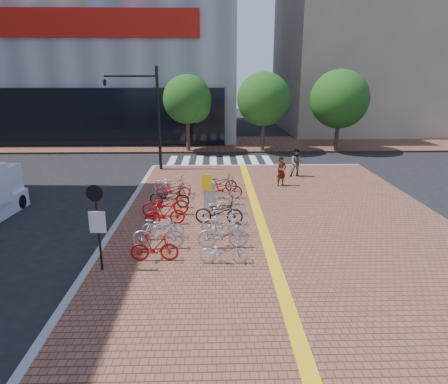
{
  "coord_description": "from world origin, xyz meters",
  "views": [
    {
      "loc": [
        0.06,
        -14.47,
        6.08
      ],
      "look_at": [
        0.47,
        1.69,
        1.3
      ],
      "focal_mm": 32.0,
      "sensor_mm": 36.0,
      "label": 1
    }
  ],
  "objects_px": {
    "bike_15": "(220,183)",
    "utility_box": "(209,194)",
    "notice_sign": "(97,217)",
    "bike_4": "(165,204)",
    "bike_13": "(222,196)",
    "bike_9": "(223,233)",
    "pedestrian_a": "(281,171)",
    "bike_0": "(154,247)",
    "bike_2": "(163,226)",
    "bike_14": "(222,188)",
    "bike_6": "(173,189)",
    "bike_7": "(172,184)",
    "bike_12": "(225,205)",
    "bike_1": "(158,234)",
    "pedestrian_b": "(297,163)",
    "bike_11": "(219,212)",
    "bike_8": "(224,251)",
    "traffic_light_pole": "(134,99)",
    "yellow_sign": "(207,185)",
    "bike_3": "(165,214)",
    "bike_5": "(169,196)"
  },
  "relations": [
    {
      "from": "bike_8",
      "to": "bike_11",
      "type": "height_order",
      "value": "bike_11"
    },
    {
      "from": "bike_5",
      "to": "bike_15",
      "type": "relative_size",
      "value": 1.04
    },
    {
      "from": "bike_7",
      "to": "bike_1",
      "type": "bearing_deg",
      "value": -169.83
    },
    {
      "from": "bike_4",
      "to": "bike_15",
      "type": "xyz_separation_m",
      "value": [
        2.4,
        3.67,
        -0.05
      ]
    },
    {
      "from": "bike_1",
      "to": "pedestrian_b",
      "type": "xyz_separation_m",
      "value": [
        6.94,
        10.19,
        0.29
      ]
    },
    {
      "from": "bike_4",
      "to": "bike_13",
      "type": "bearing_deg",
      "value": -71.26
    },
    {
      "from": "bike_3",
      "to": "bike_9",
      "type": "distance_m",
      "value": 3.27
    },
    {
      "from": "bike_1",
      "to": "bike_8",
      "type": "xyz_separation_m",
      "value": [
        2.28,
        -1.18,
        -0.13
      ]
    },
    {
      "from": "bike_9",
      "to": "pedestrian_a",
      "type": "bearing_deg",
      "value": -24.0
    },
    {
      "from": "bike_11",
      "to": "bike_13",
      "type": "distance_m",
      "value": 2.46
    },
    {
      "from": "bike_5",
      "to": "bike_8",
      "type": "distance_m",
      "value": 6.32
    },
    {
      "from": "bike_12",
      "to": "bike_14",
      "type": "xyz_separation_m",
      "value": [
        -0.08,
        2.33,
        0.1
      ]
    },
    {
      "from": "pedestrian_a",
      "to": "notice_sign",
      "type": "bearing_deg",
      "value": -153.75
    },
    {
      "from": "bike_11",
      "to": "traffic_light_pole",
      "type": "distance_m",
      "value": 11.97
    },
    {
      "from": "bike_6",
      "to": "pedestrian_a",
      "type": "bearing_deg",
      "value": -70.05
    },
    {
      "from": "bike_0",
      "to": "bike_13",
      "type": "bearing_deg",
      "value": -21.56
    },
    {
      "from": "bike_0",
      "to": "bike_2",
      "type": "height_order",
      "value": "bike_0"
    },
    {
      "from": "bike_15",
      "to": "bike_3",
      "type": "bearing_deg",
      "value": 155.31
    },
    {
      "from": "bike_6",
      "to": "bike_7",
      "type": "bearing_deg",
      "value": 8.25
    },
    {
      "from": "utility_box",
      "to": "notice_sign",
      "type": "distance_m",
      "value": 7.16
    },
    {
      "from": "bike_0",
      "to": "bike_4",
      "type": "xyz_separation_m",
      "value": [
        -0.15,
        4.42,
        0.05
      ]
    },
    {
      "from": "bike_3",
      "to": "bike_7",
      "type": "relative_size",
      "value": 0.81
    },
    {
      "from": "bike_2",
      "to": "bike_11",
      "type": "xyz_separation_m",
      "value": [
        2.14,
        1.34,
        0.09
      ]
    },
    {
      "from": "bike_2",
      "to": "bike_6",
      "type": "distance_m",
      "value": 4.95
    },
    {
      "from": "bike_13",
      "to": "pedestrian_a",
      "type": "distance_m",
      "value": 4.72
    },
    {
      "from": "bike_8",
      "to": "bike_13",
      "type": "xyz_separation_m",
      "value": [
        0.08,
        6.05,
        0.04
      ]
    },
    {
      "from": "bike_7",
      "to": "bike_8",
      "type": "bearing_deg",
      "value": -154.3
    },
    {
      "from": "bike_6",
      "to": "bike_12",
      "type": "bearing_deg",
      "value": -135.6
    },
    {
      "from": "bike_7",
      "to": "pedestrian_b",
      "type": "xyz_separation_m",
      "value": [
        7.12,
        3.34,
        0.32
      ]
    },
    {
      "from": "bike_11",
      "to": "pedestrian_a",
      "type": "distance_m",
      "value": 6.77
    },
    {
      "from": "bike_4",
      "to": "bike_7",
      "type": "xyz_separation_m",
      "value": [
        -0.04,
        3.39,
        -0.01
      ]
    },
    {
      "from": "bike_11",
      "to": "traffic_light_pole",
      "type": "relative_size",
      "value": 0.31
    },
    {
      "from": "bike_11",
      "to": "bike_13",
      "type": "relative_size",
      "value": 1.12
    },
    {
      "from": "bike_8",
      "to": "pedestrian_a",
      "type": "relative_size",
      "value": 0.98
    },
    {
      "from": "bike_9",
      "to": "bike_13",
      "type": "relative_size",
      "value": 1.03
    },
    {
      "from": "bike_6",
      "to": "bike_8",
      "type": "distance_m",
      "value": 7.57
    },
    {
      "from": "bike_5",
      "to": "bike_0",
      "type": "bearing_deg",
      "value": -167.48
    },
    {
      "from": "bike_2",
      "to": "utility_box",
      "type": "relative_size",
      "value": 1.37
    },
    {
      "from": "bike_15",
      "to": "utility_box",
      "type": "height_order",
      "value": "utility_box"
    },
    {
      "from": "bike_7",
      "to": "bike_11",
      "type": "xyz_separation_m",
      "value": [
        2.35,
        -4.45,
        -0.0
      ]
    },
    {
      "from": "bike_1",
      "to": "bike_8",
      "type": "bearing_deg",
      "value": -120.31
    },
    {
      "from": "pedestrian_b",
      "to": "bike_3",
      "type": "bearing_deg",
      "value": -125.43
    },
    {
      "from": "bike_6",
      "to": "yellow_sign",
      "type": "xyz_separation_m",
      "value": [
        1.69,
        -1.84,
        0.7
      ]
    },
    {
      "from": "bike_13",
      "to": "pedestrian_b",
      "type": "height_order",
      "value": "pedestrian_b"
    },
    {
      "from": "bike_13",
      "to": "bike_14",
      "type": "relative_size",
      "value": 0.89
    },
    {
      "from": "yellow_sign",
      "to": "notice_sign",
      "type": "distance_m",
      "value": 6.61
    },
    {
      "from": "bike_14",
      "to": "bike_15",
      "type": "bearing_deg",
      "value": 4.61
    },
    {
      "from": "bike_0",
      "to": "traffic_light_pole",
      "type": "height_order",
      "value": "traffic_light_pole"
    },
    {
      "from": "bike_9",
      "to": "pedestrian_a",
      "type": "xyz_separation_m",
      "value": [
        3.41,
        8.17,
        0.27
      ]
    },
    {
      "from": "bike_11",
      "to": "bike_4",
      "type": "bearing_deg",
      "value": 71.8
    }
  ]
}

